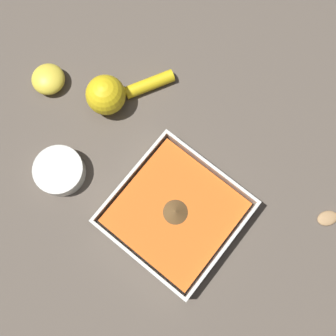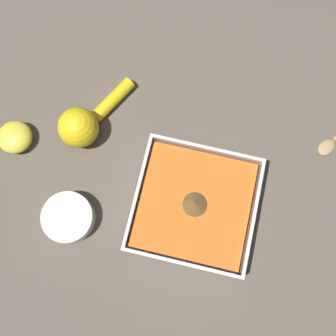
{
  "view_description": "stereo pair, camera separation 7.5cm",
  "coord_description": "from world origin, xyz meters",
  "px_view_note": "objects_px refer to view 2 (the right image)",
  "views": [
    {
      "loc": [
        0.08,
        0.05,
        0.75
      ],
      "look_at": [
        -0.05,
        -0.05,
        0.03
      ],
      "focal_mm": 42.0,
      "sensor_mm": 36.0,
      "label": 1
    },
    {
      "loc": [
        0.11,
        -0.02,
        0.75
      ],
      "look_at": [
        -0.05,
        -0.05,
        0.03
      ],
      "focal_mm": 42.0,
      "sensor_mm": 36.0,
      "label": 2
    }
  ],
  "objects_px": {
    "square_dish": "(194,206)",
    "lemon_half": "(15,137)",
    "lemon_squeezer": "(83,124)",
    "spice_bowl": "(69,218)"
  },
  "relations": [
    {
      "from": "square_dish",
      "to": "lemon_squeezer",
      "type": "distance_m",
      "value": 0.27
    },
    {
      "from": "spice_bowl",
      "to": "lemon_half",
      "type": "relative_size",
      "value": 1.41
    },
    {
      "from": "square_dish",
      "to": "lemon_half",
      "type": "relative_size",
      "value": 3.27
    },
    {
      "from": "spice_bowl",
      "to": "lemon_half",
      "type": "bearing_deg",
      "value": -130.98
    },
    {
      "from": "lemon_squeezer",
      "to": "lemon_half",
      "type": "bearing_deg",
      "value": -39.48
    },
    {
      "from": "square_dish",
      "to": "lemon_half",
      "type": "height_order",
      "value": "square_dish"
    },
    {
      "from": "spice_bowl",
      "to": "lemon_squeezer",
      "type": "relative_size",
      "value": 0.56
    },
    {
      "from": "spice_bowl",
      "to": "lemon_squeezer",
      "type": "bearing_deg",
      "value": -173.97
    },
    {
      "from": "square_dish",
      "to": "spice_bowl",
      "type": "bearing_deg",
      "value": -71.46
    },
    {
      "from": "square_dish",
      "to": "spice_bowl",
      "type": "xyz_separation_m",
      "value": [
        0.08,
        -0.22,
        -0.0
      ]
    }
  ]
}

